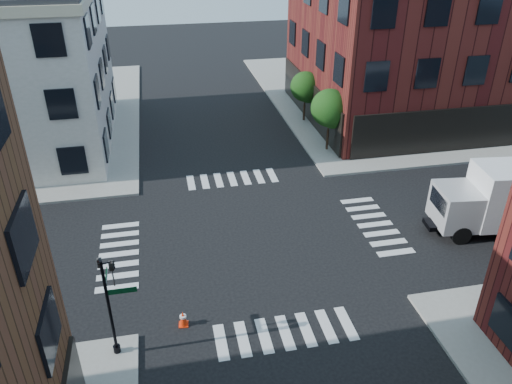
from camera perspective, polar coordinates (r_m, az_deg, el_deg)
name	(u,v)px	position (r m, az deg, el deg)	size (l,w,h in m)	color
ground	(253,239)	(26.89, -0.37, -5.36)	(120.00, 120.00, 0.00)	black
sidewalk_ne	(423,92)	(51.88, 18.56, 10.77)	(30.00, 30.00, 0.15)	gray
building_ne	(459,42)	(46.04, 22.17, 15.64)	(25.00, 16.00, 12.00)	#421011
tree_near	(331,110)	(35.91, 8.52, 9.26)	(2.69, 2.69, 4.49)	black
tree_far	(306,88)	(41.39, 5.74, 11.72)	(2.43, 2.43, 4.07)	black
signal_pole	(110,297)	(19.67, -16.36, -11.39)	(1.29, 1.24, 4.60)	black
traffic_cone	(183,319)	(21.90, -8.33, -14.12)	(0.43, 0.43, 0.73)	#FB2F0B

